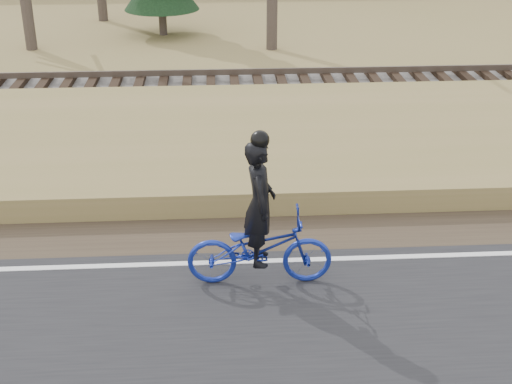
{
  "coord_description": "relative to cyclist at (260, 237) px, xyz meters",
  "views": [
    {
      "loc": [
        -6.52,
        -9.22,
        5.69
      ],
      "look_at": [
        -5.93,
        0.5,
        1.1
      ],
      "focal_mm": 50.0,
      "sensor_mm": 36.0,
      "label": 1
    }
  ],
  "objects": [
    {
      "name": "ballast",
      "position": [
        5.93,
        8.35,
        -0.57
      ],
      "size": [
        120.0,
        3.0,
        0.45
      ],
      "primitive_type": "cube",
      "color": "slate",
      "rests_on": "ground"
    },
    {
      "name": "railroad",
      "position": [
        5.93,
        8.35,
        -0.27
      ],
      "size": [
        120.0,
        2.4,
        0.29
      ],
      "color": "black",
      "rests_on": "ballast"
    },
    {
      "name": "cyclist",
      "position": [
        0.0,
        0.0,
        0.0
      ],
      "size": [
        2.09,
        0.77,
        2.34
      ],
      "rotation": [
        0.0,
        0.0,
        1.55
      ],
      "color": "navy",
      "rests_on": "road"
    }
  ]
}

